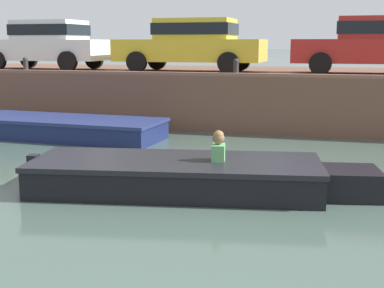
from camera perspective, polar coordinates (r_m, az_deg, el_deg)
ground_plane at (r=7.88m, az=7.68°, el=-6.65°), size 400.00×400.00×0.00m
far_quay_wall at (r=16.65m, az=11.87°, el=5.03°), size 60.00×6.00×1.50m
far_wall_coping at (r=13.72m, az=11.28°, el=7.18°), size 60.00×0.24×0.08m
boat_moored_west_navy at (r=13.86m, az=-14.43°, el=1.73°), size 6.08×2.05×0.50m
motorboat_passing at (r=8.51m, az=-0.26°, el=-3.41°), size 5.60×2.37×1.00m
car_leftmost_white at (r=17.94m, az=-15.15°, el=10.38°), size 4.04×2.01×1.54m
car_left_inner_yellow at (r=16.10m, az=0.02°, el=10.76°), size 4.41×1.99×1.54m
car_centre_red at (r=15.57m, az=18.77°, el=10.19°), size 4.21×1.93×1.54m
mooring_bollard_west at (r=16.33m, az=-17.32°, el=8.14°), size 0.15×0.15×0.45m
mooring_bollard_mid at (r=14.04m, az=4.72°, el=8.24°), size 0.15×0.15×0.45m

